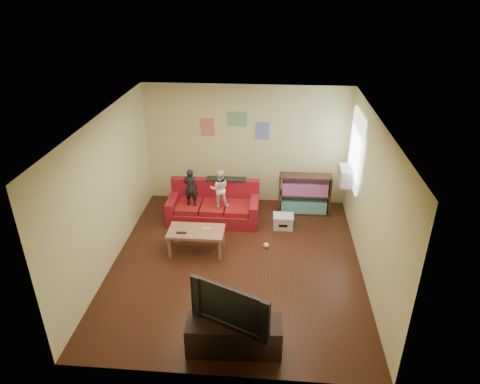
# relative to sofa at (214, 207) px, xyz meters

# --- Properties ---
(room_shell) EXTENTS (4.52, 5.02, 2.72)m
(room_shell) POSITION_rel_sofa_xyz_m (0.62, -1.56, 1.07)
(room_shell) COLOR #3F1E10
(room_shell) RESTS_ON ground
(sofa) EXTENTS (1.91, 0.88, 0.84)m
(sofa) POSITION_rel_sofa_xyz_m (0.00, 0.00, 0.00)
(sofa) COLOR maroon
(sofa) RESTS_ON ground
(child_a) EXTENTS (0.31, 0.21, 0.82)m
(child_a) POSITION_rel_sofa_xyz_m (-0.45, -0.17, 0.53)
(child_a) COLOR black
(child_a) RESTS_ON sofa
(child_b) EXTENTS (0.43, 0.36, 0.81)m
(child_b) POSITION_rel_sofa_xyz_m (0.15, -0.17, 0.53)
(child_b) COLOR white
(child_b) RESTS_ON sofa
(coffee_table) EXTENTS (1.04, 0.57, 0.47)m
(coffee_table) POSITION_rel_sofa_xyz_m (-0.16, -1.26, 0.12)
(coffee_table) COLOR #A46D54
(coffee_table) RESTS_ON ground
(remote) EXTENTS (0.19, 0.05, 0.02)m
(remote) POSITION_rel_sofa_xyz_m (-0.41, -1.38, 0.20)
(remote) COLOR black
(remote) RESTS_ON coffee_table
(game_controller) EXTENTS (0.15, 0.06, 0.03)m
(game_controller) POSITION_rel_sofa_xyz_m (0.04, -1.21, 0.20)
(game_controller) COLOR silver
(game_controller) RESTS_ON coffee_table
(bookshelf) EXTENTS (1.12, 0.34, 0.90)m
(bookshelf) POSITION_rel_sofa_xyz_m (1.93, 0.44, 0.12)
(bookshelf) COLOR #3A251B
(bookshelf) RESTS_ON ground
(window) EXTENTS (0.04, 1.08, 1.48)m
(window) POSITION_rel_sofa_xyz_m (2.84, 0.09, 1.36)
(window) COLOR white
(window) RESTS_ON room_shell
(ac_unit) EXTENTS (0.28, 0.55, 0.35)m
(ac_unit) POSITION_rel_sofa_xyz_m (2.72, 0.09, 0.80)
(ac_unit) COLOR #B7B2A3
(ac_unit) RESTS_ON window
(artwork_left) EXTENTS (0.30, 0.01, 0.40)m
(artwork_left) POSITION_rel_sofa_xyz_m (-0.23, 0.92, 1.47)
(artwork_left) COLOR #D87266
(artwork_left) RESTS_ON room_shell
(artwork_center) EXTENTS (0.42, 0.01, 0.32)m
(artwork_center) POSITION_rel_sofa_xyz_m (0.42, 0.92, 1.67)
(artwork_center) COLOR #72B27F
(artwork_center) RESTS_ON room_shell
(artwork_right) EXTENTS (0.30, 0.01, 0.38)m
(artwork_right) POSITION_rel_sofa_xyz_m (0.97, 0.92, 1.42)
(artwork_right) COLOR #727FCC
(artwork_right) RESTS_ON room_shell
(file_box) EXTENTS (0.42, 0.32, 0.29)m
(file_box) POSITION_rel_sofa_xyz_m (1.48, -0.26, -0.13)
(file_box) COLOR silver
(file_box) RESTS_ON ground
(tv_stand) EXTENTS (1.34, 0.50, 0.49)m
(tv_stand) POSITION_rel_sofa_xyz_m (0.77, -3.59, -0.03)
(tv_stand) COLOR black
(tv_stand) RESTS_ON ground
(television) EXTENTS (1.13, 0.62, 0.67)m
(television) POSITION_rel_sofa_xyz_m (0.77, -3.59, 0.55)
(television) COLOR black
(television) RESTS_ON tv_stand
(tissue) EXTENTS (0.13, 0.13, 0.10)m
(tissue) POSITION_rel_sofa_xyz_m (1.15, -1.03, -0.23)
(tissue) COLOR white
(tissue) RESTS_ON ground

